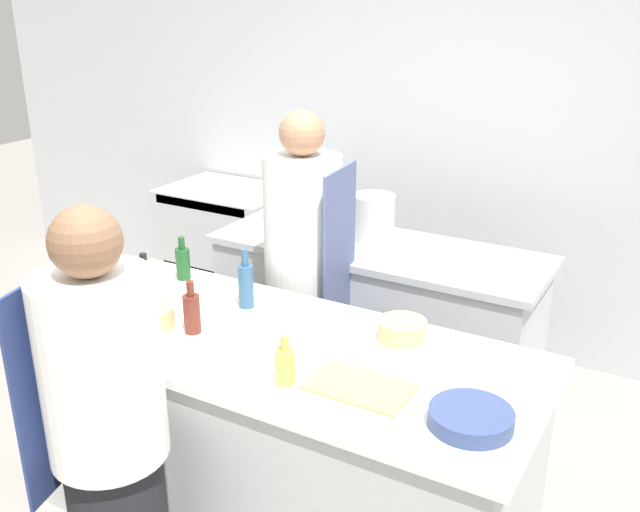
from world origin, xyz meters
TOP-DOWN VIEW (x-y plane):
  - wall_back at (0.00, 2.13)m, footprint 8.00×0.06m
  - prep_counter at (0.00, 0.00)m, footprint 2.14×0.89m
  - pass_counter at (-0.13, 1.21)m, footprint 1.85×0.67m
  - oven_range at (-1.56, 1.75)m, footprint 0.88×0.65m
  - chef_at_prep_near at (-0.22, -0.71)m, footprint 0.45×0.43m
  - chef_at_stove at (-0.32, 0.74)m, footprint 0.42×0.40m
  - bottle_olive_oil at (-0.34, -0.10)m, footprint 0.07×0.07m
  - bottle_vinegar at (-0.29, 0.21)m, footprint 0.07×0.07m
  - bottle_wine at (-0.68, -0.01)m, footprint 0.07×0.07m
  - bottle_cooking_oil at (-0.75, 0.32)m, footprint 0.07×0.07m
  - bottle_sauce at (0.20, -0.25)m, footprint 0.07×0.07m
  - bowl_mixing_large at (-0.53, -0.15)m, footprint 0.20×0.20m
  - bowl_prep_small at (0.43, 0.26)m, footprint 0.20×0.20m
  - bowl_ceramic_blue at (0.87, -0.18)m, footprint 0.28×0.28m
  - cutting_board at (0.45, -0.15)m, footprint 0.37×0.23m
  - stockpot at (-0.20, 1.30)m, footprint 0.24×0.24m

SIDE VIEW (x-z plane):
  - oven_range at x=-1.56m, z-range 0.00..0.90m
  - prep_counter at x=0.00m, z-range 0.00..0.91m
  - pass_counter at x=-0.13m, z-range 0.00..0.91m
  - chef_at_prep_near at x=-0.22m, z-range -0.01..1.62m
  - chef_at_stove at x=-0.32m, z-range -0.01..1.70m
  - cutting_board at x=0.45m, z-range 0.91..0.92m
  - bowl_ceramic_blue at x=0.87m, z-range 0.91..0.97m
  - bowl_prep_small at x=0.43m, z-range 0.91..0.99m
  - bowl_mixing_large at x=-0.53m, z-range 0.91..0.99m
  - bottle_sauce at x=0.20m, z-range 0.89..1.08m
  - bottle_cooking_oil at x=-0.75m, z-range 0.89..1.10m
  - bottle_olive_oil at x=-0.34m, z-range 0.88..1.11m
  - bottle_wine at x=-0.68m, z-range 0.88..1.13m
  - bottle_vinegar at x=-0.29m, z-range 0.88..1.15m
  - stockpot at x=-0.20m, z-range 0.91..1.16m
  - wall_back at x=0.00m, z-range 0.00..2.80m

